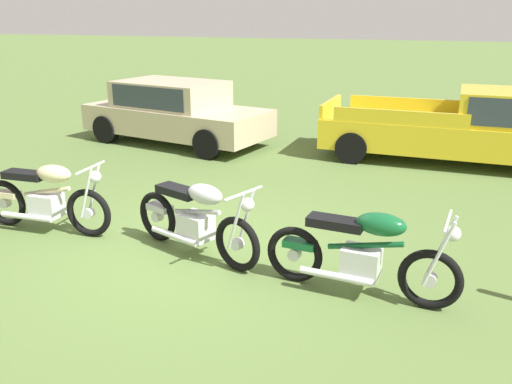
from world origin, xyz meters
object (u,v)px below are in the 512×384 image
Objects in this scene: pickup_truck_yellow at (467,126)px; motorcycle_green at (362,253)px; car_beige at (174,109)px; motorcycle_silver at (196,219)px; motorcycle_cream at (46,198)px.

motorcycle_green is at bearing -99.04° from pickup_truck_yellow.
pickup_truck_yellow is at bearing 14.74° from car_beige.
motorcycle_silver is 2.13m from motorcycle_green.
motorcycle_silver and motorcycle_green have the same top height.
car_beige reaches higher than motorcycle_green.
motorcycle_green is 0.41× the size of pickup_truck_yellow.
car_beige reaches higher than motorcycle_cream.
pickup_truck_yellow is at bearing 81.13° from motorcycle_silver.
pickup_truck_yellow reaches higher than car_beige.
pickup_truck_yellow is at bearing 84.63° from motorcycle_green.
motorcycle_cream is at bearing -132.23° from pickup_truck_yellow.
motorcycle_green is 6.27m from pickup_truck_yellow.
motorcycle_cream and motorcycle_silver have the same top height.
motorcycle_cream is 5.52m from car_beige.
car_beige is (-3.21, 5.43, 0.31)m from motorcycle_silver.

